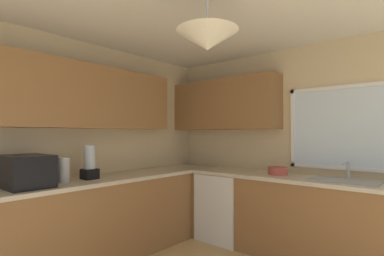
# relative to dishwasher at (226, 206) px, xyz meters

# --- Properties ---
(room_shell) EXTENTS (3.99, 4.09, 2.53)m
(room_shell) POSITION_rel_dishwasher_xyz_m (0.13, -1.09, 1.37)
(room_shell) COLOR beige
(room_shell) RESTS_ON ground_plane
(counter_run_left) EXTENTS (0.65, 3.70, 0.91)m
(counter_run_left) POSITION_rel_dishwasher_xyz_m (-0.66, -1.64, 0.02)
(counter_run_left) COLOR olive
(counter_run_left) RESTS_ON ground_plane
(counter_run_back) EXTENTS (3.08, 0.65, 0.91)m
(counter_run_back) POSITION_rel_dishwasher_xyz_m (1.17, 0.03, 0.02)
(counter_run_back) COLOR olive
(counter_run_back) RESTS_ON ground_plane
(dishwasher) EXTENTS (0.60, 0.60, 0.86)m
(dishwasher) POSITION_rel_dishwasher_xyz_m (0.00, 0.00, 0.00)
(dishwasher) COLOR white
(dishwasher) RESTS_ON ground_plane
(microwave) EXTENTS (0.48, 0.36, 0.29)m
(microwave) POSITION_rel_dishwasher_xyz_m (-0.66, -2.23, 0.62)
(microwave) COLOR black
(microwave) RESTS_ON counter_run_left
(kettle) EXTENTS (0.11, 0.11, 0.25)m
(kettle) POSITION_rel_dishwasher_xyz_m (-0.64, -1.89, 0.60)
(kettle) COLOR #B7B7BC
(kettle) RESTS_ON counter_run_left
(sink_assembly) EXTENTS (0.65, 0.40, 0.19)m
(sink_assembly) POSITION_rel_dishwasher_xyz_m (1.44, 0.04, 0.49)
(sink_assembly) COLOR #9EA0A5
(sink_assembly) RESTS_ON counter_run_back
(bowl) EXTENTS (0.23, 0.23, 0.09)m
(bowl) POSITION_rel_dishwasher_xyz_m (0.72, 0.03, 0.52)
(bowl) COLOR #B74C42
(bowl) RESTS_ON counter_run_back
(blender_appliance) EXTENTS (0.15, 0.15, 0.36)m
(blender_appliance) POSITION_rel_dishwasher_xyz_m (-0.66, -1.60, 0.64)
(blender_appliance) COLOR black
(blender_appliance) RESTS_ON counter_run_left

